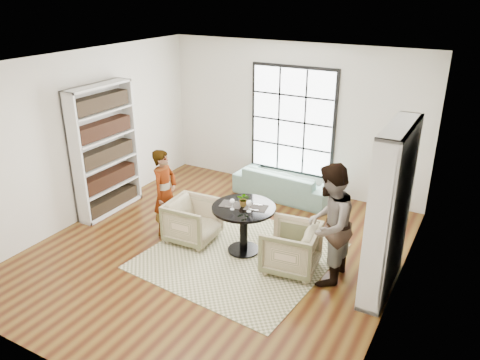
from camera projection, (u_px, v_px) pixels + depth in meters
The scene contains 16 objects.
ground at pixel (217, 250), 7.62m from camera, with size 6.00×6.00×0.00m, color brown.
room_shell at pixel (233, 168), 7.57m from camera, with size 6.00×6.01×6.00m.
rug at pixel (240, 255), 7.46m from camera, with size 2.68×2.68×0.01m, color beige.
pedestal_table at pixel (244, 219), 7.37m from camera, with size 1.00×1.00×0.80m.
sofa at pixel (284, 183), 9.44m from camera, with size 2.00×0.78×0.58m, color slate.
armchair_left at pixel (193, 221), 7.80m from camera, with size 0.77×0.79×0.72m, color #BFB689.
armchair_right at pixel (291, 248), 6.99m from camera, with size 0.78×0.81×0.73m, color tan.
person_left at pixel (165, 192), 7.89m from camera, with size 0.55×0.36×1.51m, color gray.
person_right at pixel (329, 225), 6.54m from camera, with size 0.87×0.68×1.80m, color gray.
placemat_left at pixel (231, 204), 7.36m from camera, with size 0.34×0.26×0.01m, color black.
placemat_right at pixel (256, 208), 7.25m from camera, with size 0.34×0.26×0.01m, color black.
cutlery_left at pixel (231, 204), 7.35m from camera, with size 0.14×0.22×0.01m, color silver, non-canonical shape.
cutlery_right at pixel (256, 207), 7.25m from camera, with size 0.14×0.22×0.01m, color silver, non-canonical shape.
wine_glass_left at pixel (232, 202), 7.15m from camera, with size 0.08×0.08×0.18m.
wine_glass_right at pixel (249, 203), 7.08m from camera, with size 0.09×0.09×0.19m.
flower_centerpiece at pixel (244, 199), 7.27m from camera, with size 0.20×0.18×0.23m, color gray.
Camera 1 is at (3.53, -5.56, 4.01)m, focal length 35.00 mm.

